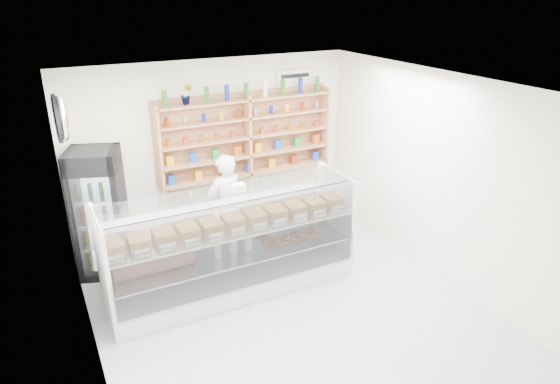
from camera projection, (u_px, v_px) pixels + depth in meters
room at (290, 209)px, 5.72m from camera, size 5.00×5.00×5.00m
display_counter at (232, 263)px, 6.61m from camera, size 3.24×0.97×1.41m
shop_worker at (226, 207)px, 7.25m from camera, size 0.66×0.51×1.60m
drinks_cooler at (100, 213)px, 6.80m from camera, size 0.82×0.81×1.80m
wall_shelving at (247, 137)px, 7.78m from camera, size 2.84×0.28×1.33m
potted_plant at (187, 94)px, 7.10m from camera, size 0.20×0.18×0.30m
security_mirror at (62, 118)px, 5.39m from camera, size 0.15×0.50×0.50m
wall_sign at (295, 76)px, 7.94m from camera, size 0.62×0.03×0.20m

